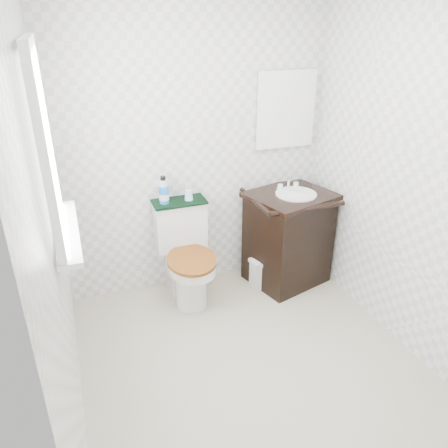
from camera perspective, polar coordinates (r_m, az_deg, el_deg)
floor at (r=3.11m, az=3.80°, el=-18.01°), size 2.40×2.40×0.00m
wall_back at (r=3.51m, az=-3.63°, el=9.92°), size 2.40×0.00×2.40m
wall_front at (r=1.59m, az=23.28°, el=-13.14°), size 2.40×0.00×2.40m
wall_left at (r=2.25m, az=-21.77°, el=-1.04°), size 0.00×2.40×2.40m
wall_right at (r=3.05m, az=23.83°, el=5.36°), size 0.00×2.40×2.40m
window at (r=2.37m, az=-22.45°, el=9.22°), size 0.02×0.70×0.90m
mirror at (r=3.72m, az=8.07°, el=14.55°), size 0.50×0.02×0.60m
toilet at (r=3.59m, az=-5.05°, el=-4.53°), size 0.43×0.64×0.80m
vanity at (r=3.80m, az=8.39°, el=-1.55°), size 0.77×0.71×0.92m
trash_bin at (r=3.80m, az=4.86°, el=-6.40°), size 0.19×0.15×0.27m
towel at (r=3.49m, az=-5.88°, el=2.91°), size 0.42×0.22×0.02m
mouthwash_bottle at (r=3.43m, az=-7.88°, el=4.30°), size 0.08×0.08×0.22m
cup at (r=3.48m, az=-4.63°, el=3.80°), size 0.07×0.07×0.08m
soap_bar at (r=3.73m, az=7.41°, el=4.74°), size 0.08×0.05×0.02m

